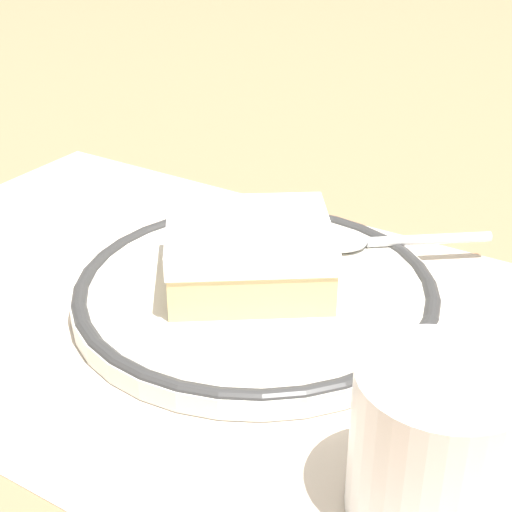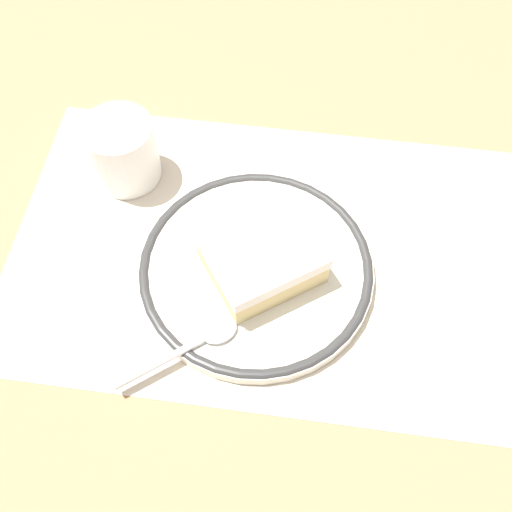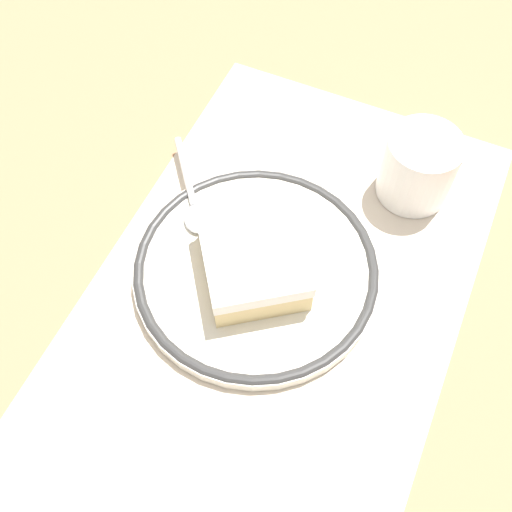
{
  "view_description": "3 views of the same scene",
  "coord_description": "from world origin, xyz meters",
  "px_view_note": "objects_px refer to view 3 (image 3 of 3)",
  "views": [
    {
      "loc": [
        0.23,
        -0.32,
        0.26
      ],
      "look_at": [
        0.02,
        0.03,
        0.03
      ],
      "focal_mm": 54.57,
      "sensor_mm": 36.0,
      "label": 1
    },
    {
      "loc": [
        -0.02,
        0.31,
        0.52
      ],
      "look_at": [
        0.02,
        0.03,
        0.03
      ],
      "focal_mm": 42.99,
      "sensor_mm": 36.0,
      "label": 2
    },
    {
      "loc": [
        -0.24,
        -0.09,
        0.51
      ],
      "look_at": [
        0.02,
        0.03,
        0.03
      ],
      "focal_mm": 44.11,
      "sensor_mm": 36.0,
      "label": 3
    }
  ],
  "objects_px": {
    "plate": "(256,270)",
    "spoon": "(193,200)",
    "cake_slice": "(253,260)",
    "cup": "(417,171)"
  },
  "relations": [
    {
      "from": "spoon",
      "to": "cup",
      "type": "xyz_separation_m",
      "value": [
        0.11,
        -0.19,
        0.01
      ]
    },
    {
      "from": "plate",
      "to": "cake_slice",
      "type": "height_order",
      "value": "cake_slice"
    },
    {
      "from": "plate",
      "to": "cake_slice",
      "type": "distance_m",
      "value": 0.03
    },
    {
      "from": "plate",
      "to": "spoon",
      "type": "bearing_deg",
      "value": 64.46
    },
    {
      "from": "cake_slice",
      "to": "spoon",
      "type": "distance_m",
      "value": 0.1
    },
    {
      "from": "plate",
      "to": "cup",
      "type": "xyz_separation_m",
      "value": [
        0.15,
        -0.1,
        0.02
      ]
    },
    {
      "from": "cake_slice",
      "to": "cup",
      "type": "relative_size",
      "value": 1.82
    },
    {
      "from": "plate",
      "to": "cup",
      "type": "relative_size",
      "value": 3.16
    },
    {
      "from": "spoon",
      "to": "cup",
      "type": "relative_size",
      "value": 1.45
    },
    {
      "from": "cake_slice",
      "to": "spoon",
      "type": "relative_size",
      "value": 1.26
    }
  ]
}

